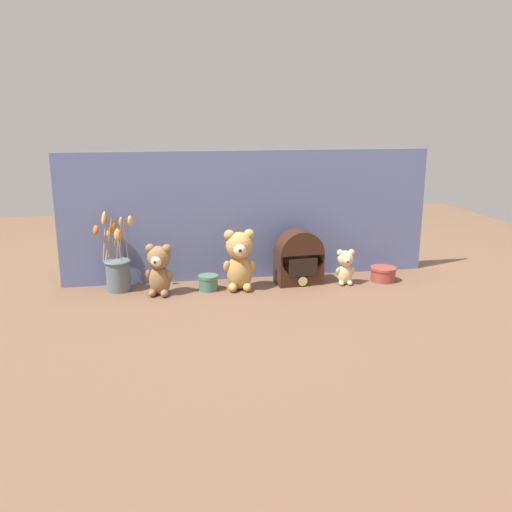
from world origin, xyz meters
name	(u,v)px	position (x,y,z in m)	size (l,w,h in m)	color
ground_plane	(257,288)	(0.00, 0.00, 0.00)	(4.00, 4.00, 0.00)	brown
backdrop_wall	(250,216)	(0.00, 0.17, 0.29)	(1.67, 0.02, 0.58)	slate
teddy_bear_large	(239,259)	(-0.08, 0.00, 0.14)	(0.14, 0.13, 0.26)	tan
teddy_bear_medium	(159,269)	(-0.41, -0.01, 0.11)	(0.12, 0.11, 0.22)	olive
teddy_bear_small	(345,266)	(0.39, -0.02, 0.08)	(0.09, 0.08, 0.16)	#DBBC84
flower_vase	(117,269)	(-0.59, 0.08, 0.10)	(0.17, 0.13, 0.34)	slate
vintage_radio	(299,259)	(0.20, 0.04, 0.11)	(0.21, 0.13, 0.24)	#381E14
decorative_tin_tall	(383,274)	(0.58, 0.00, 0.03)	(0.12, 0.12, 0.06)	#993D33
decorative_tin_short	(208,283)	(-0.21, 0.01, 0.03)	(0.09, 0.09, 0.06)	#47705B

